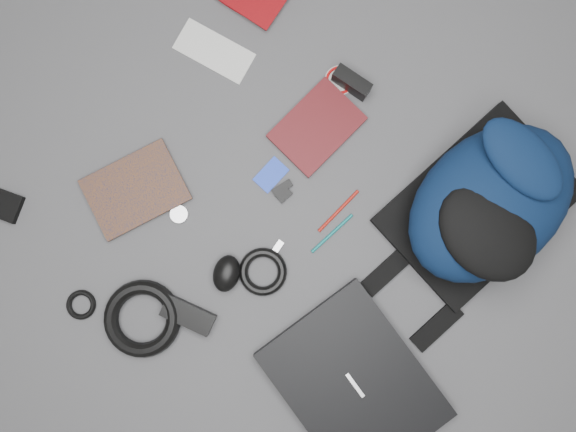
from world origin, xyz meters
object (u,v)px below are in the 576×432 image
Objects in this scene: backpack at (491,203)px; comic_book at (120,160)px; pouch at (6,206)px; dvd_case at (317,127)px; power_brick at (188,315)px; compact_camera at (352,83)px; mouse at (226,273)px; laptop at (354,383)px.

comic_book is (-0.81, -0.44, -0.09)m from backpack.
backpack is 1.21m from pouch.
comic_book is 1.11× the size of dvd_case.
power_brick reaches higher than comic_book.
mouse is (0.03, -0.58, -0.00)m from compact_camera.
backpack is 0.79m from power_brick.
laptop is at bearing -26.54° from mouse.
backpack is at bearing 107.81° from laptop.
compact_camera is at bearing 55.47° from pouch.
backpack is 0.47m from dvd_case.
compact_camera is at bearing 96.27° from dvd_case.
pouch is (-0.53, -0.77, -0.02)m from compact_camera.
laptop is at bearing -77.77° from backpack.
laptop is 1.71× the size of comic_book.
backpack reaches higher than laptop.
comic_book is at bearing 139.18° from power_brick.
power_brick is at bearing -111.43° from backpack.
compact_camera is 1.39× the size of pouch.
comic_book is 0.31m from pouch.
comic_book is 2.56× the size of mouse.
backpack reaches higher than compact_camera.
pouch is at bearing -120.93° from dvd_case.
dvd_case is at bearing 72.14° from comic_book.
backpack reaches higher than power_brick.
backpack reaches higher than pouch.
comic_book is at bearing -125.82° from dvd_case.
dvd_case is 3.00× the size of pouch.
mouse reaches higher than power_brick.
backpack is 3.76× the size of power_brick.
backpack is 0.67m from mouse.
dvd_case is 0.58m from power_brick.
laptop reaches higher than pouch.
comic_book is 2.40× the size of compact_camera.
power_brick is at bearing -90.70° from compact_camera.
laptop is 0.42m from mouse.
mouse is at bearing 16.24° from comic_book.
power_brick is at bearing -2.80° from comic_book.
compact_camera is at bearing 79.70° from power_brick.
laptop is 0.65m from dvd_case.
laptop is 0.82m from comic_book.
power_brick is at bearing 5.47° from pouch.
pouch is at bearing 177.11° from mouse.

